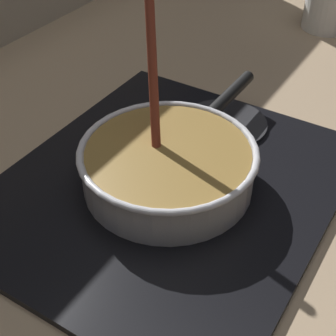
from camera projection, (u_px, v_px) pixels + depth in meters
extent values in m
cube|color=#9E8466|center=(242.00, 305.00, 0.65)|extent=(2.40, 1.60, 0.04)
cube|color=black|center=(168.00, 187.00, 0.79)|extent=(0.56, 0.48, 0.01)
torus|color=#592D0C|center=(168.00, 182.00, 0.78)|extent=(0.19, 0.19, 0.01)
cylinder|color=#262628|center=(224.00, 123.00, 0.91)|extent=(0.16, 0.16, 0.01)
cylinder|color=silver|center=(168.00, 168.00, 0.76)|extent=(0.26, 0.26, 0.06)
cylinder|color=olive|center=(168.00, 166.00, 0.76)|extent=(0.25, 0.25, 0.06)
torus|color=silver|center=(168.00, 151.00, 0.74)|extent=(0.27, 0.27, 0.01)
cylinder|color=black|center=(230.00, 95.00, 0.88)|extent=(0.15, 0.02, 0.02)
cylinder|color=#EDD88C|center=(167.00, 157.00, 0.75)|extent=(0.04, 0.04, 0.01)
cylinder|color=#EDD88C|center=(155.00, 129.00, 0.80)|extent=(0.03, 0.03, 0.01)
cylinder|color=#EDD88C|center=(174.00, 202.00, 0.67)|extent=(0.03, 0.03, 0.01)
cylinder|color=#EDD88C|center=(137.00, 157.00, 0.75)|extent=(0.03, 0.03, 0.01)
cylinder|color=beige|center=(148.00, 177.00, 0.71)|extent=(0.04, 0.04, 0.01)
cylinder|color=#EDD88C|center=(192.00, 174.00, 0.72)|extent=(0.03, 0.03, 0.01)
cylinder|color=#EDD88C|center=(155.00, 143.00, 0.77)|extent=(0.03, 0.03, 0.01)
cylinder|color=maroon|center=(152.00, 63.00, 0.72)|extent=(0.11, 0.09, 0.26)
cube|color=brown|center=(157.00, 157.00, 0.76)|extent=(0.05, 0.05, 0.01)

